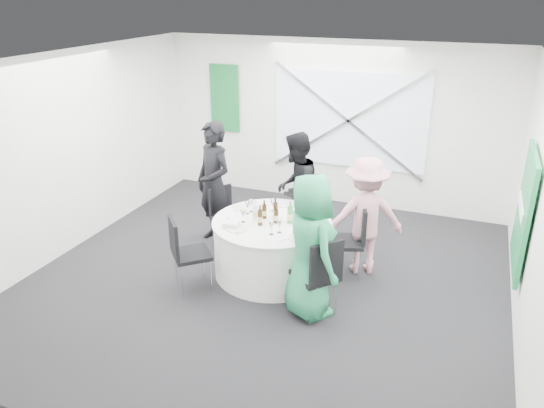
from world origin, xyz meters
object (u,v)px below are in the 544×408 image
(person_woman_green, at_px, (310,247))
(green_water_bottle, at_px, (290,215))
(chair_back_left, at_px, (225,212))
(chair_front_left, at_px, (184,249))
(chair_back_right, at_px, (353,235))
(clear_water_bottle, at_px, (256,213))
(chair_back, at_px, (307,203))
(person_man_back_left, at_px, (214,183))
(banquet_table, at_px, (272,247))
(chair_front_right, at_px, (320,271))
(person_woman_pink, at_px, (365,216))
(person_man_back, at_px, (296,189))

(person_woman_green, bearing_deg, green_water_bottle, -12.13)
(chair_back_left, height_order, chair_front_left, chair_front_left)
(chair_back_right, relative_size, clear_water_bottle, 3.41)
(chair_back, bearing_deg, chair_back_left, -145.78)
(person_man_back_left, relative_size, person_woman_green, 1.06)
(banquet_table, relative_size, person_woman_green, 0.91)
(chair_front_right, distance_m, person_woman_pink, 1.27)
(person_woman_green, bearing_deg, chair_back_right, -60.37)
(chair_front_left, bearing_deg, chair_back_right, -101.20)
(chair_back_left, bearing_deg, chair_back_right, -66.36)
(chair_front_right, bearing_deg, person_man_back, -112.94)
(banquet_table, height_order, person_man_back, person_man_back)
(person_man_back, distance_m, clear_water_bottle, 1.12)
(banquet_table, distance_m, person_man_back, 1.13)
(person_woman_green, bearing_deg, clear_water_bottle, 9.69)
(chair_back, relative_size, chair_front_left, 1.04)
(person_man_back_left, xyz_separation_m, person_man_back, (1.11, 0.43, -0.08))
(banquet_table, distance_m, chair_back_right, 1.07)
(chair_front_left, relative_size, person_man_back, 0.58)
(chair_back_left, bearing_deg, banquet_table, -90.00)
(chair_back_right, bearing_deg, person_man_back, -142.74)
(chair_front_left, height_order, clear_water_bottle, clear_water_bottle)
(chair_back, distance_m, person_woman_pink, 1.19)
(chair_back_right, distance_m, person_man_back_left, 2.19)
(person_man_back, relative_size, green_water_bottle, 5.82)
(banquet_table, xyz_separation_m, chair_back_right, (1.00, 0.34, 0.20))
(chair_back, distance_m, chair_front_left, 2.16)
(chair_front_left, bearing_deg, green_water_bottle, -95.78)
(chair_back_left, xyz_separation_m, person_man_back_left, (-0.18, 0.05, 0.40))
(person_woman_pink, bearing_deg, chair_front_right, 54.53)
(chair_front_right, relative_size, person_man_back_left, 0.54)
(chair_back_right, distance_m, person_woman_green, 1.11)
(banquet_table, distance_m, chair_front_left, 1.18)
(chair_back_left, relative_size, person_woman_pink, 0.55)
(banquet_table, xyz_separation_m, person_woman_pink, (1.11, 0.51, 0.42))
(banquet_table, xyz_separation_m, person_man_back_left, (-1.15, 0.60, 0.54))
(chair_front_right, height_order, person_woman_pink, person_woman_pink)
(chair_back, relative_size, chair_front_right, 1.02)
(chair_front_left, bearing_deg, person_woman_green, -129.43)
(chair_back_left, distance_m, clear_water_bottle, 1.06)
(chair_front_right, bearing_deg, chair_front_left, -48.34)
(chair_front_right, bearing_deg, person_woman_pink, -150.99)
(chair_back, xyz_separation_m, chair_back_right, (0.88, -0.81, -0.02))
(person_man_back, bearing_deg, chair_front_left, -26.37)
(person_woman_pink, distance_m, green_water_bottle, 0.99)
(chair_front_right, bearing_deg, green_water_bottle, -100.29)
(chair_front_left, height_order, person_woman_pink, person_woman_pink)
(clear_water_bottle, bearing_deg, chair_back, 75.46)
(chair_back_right, height_order, person_woman_pink, person_woman_pink)
(chair_back, distance_m, green_water_bottle, 1.15)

